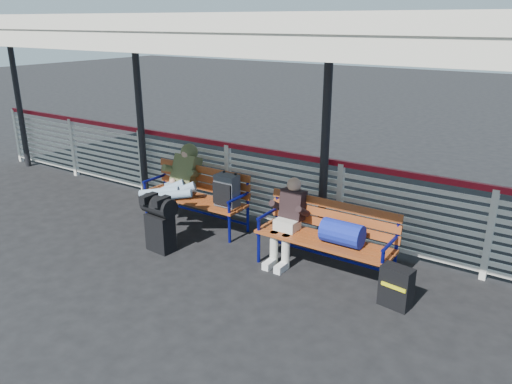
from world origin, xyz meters
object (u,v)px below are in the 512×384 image
Objects in this scene: suitcase_side at (396,287)px; companion_person at (288,220)px; bench_left at (207,191)px; luggage_stack at (160,221)px; traveler_man at (174,187)px; bench_right at (333,232)px.

companion_person is at bearing 177.83° from suitcase_side.
companion_person is at bearing -11.01° from bench_left.
bench_left is 3.67× the size of suitcase_side.
bench_left reaches higher than suitcase_side.
bench_left is at bearing 168.99° from companion_person.
luggage_stack is 1.04m from bench_left.
luggage_stack is at bearing -91.24° from bench_left.
luggage_stack is 0.50× the size of traveler_man.
traveler_man is (-2.65, -0.04, 0.12)m from bench_right.
companion_person is 1.66m from suitcase_side.
traveler_man is 2.00m from companion_person.
bench_right is 1.05m from suitcase_side.
bench_right reaches higher than luggage_stack.
bench_right is (2.30, 0.73, 0.14)m from luggage_stack.
traveler_man is (-0.35, 0.69, 0.26)m from luggage_stack.
companion_person reaches higher than luggage_stack.
traveler_man is 3.63m from suitcase_side.
bench_left reaches higher than bench_right.
luggage_stack is at bearing -162.42° from bench_right.
bench_left is 1.00× the size of bench_right.
bench_right reaches higher than suitcase_side.
traveler_man reaches higher than luggage_stack.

